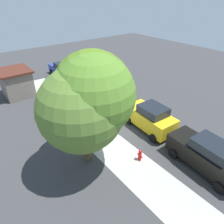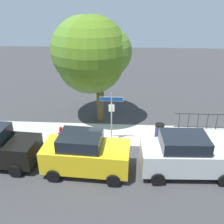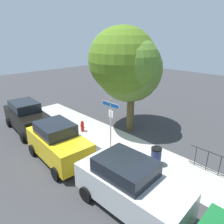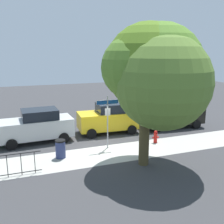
% 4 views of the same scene
% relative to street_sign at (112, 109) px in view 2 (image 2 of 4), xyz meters
% --- Properties ---
extents(ground_plane, '(60.00, 60.00, 0.00)m').
position_rel_street_sign_xyz_m(ground_plane, '(0.18, -0.40, -2.09)').
color(ground_plane, '#38383A').
extents(sidewalk_strip, '(24.00, 2.60, 0.00)m').
position_rel_street_sign_xyz_m(sidewalk_strip, '(2.18, 0.90, -2.09)').
color(sidewalk_strip, '#ABAAA1').
rests_on(sidewalk_strip, ground_plane).
extents(street_sign, '(1.29, 0.07, 3.07)m').
position_rel_street_sign_xyz_m(street_sign, '(0.00, 0.00, 0.00)').
color(street_sign, '#9EA0A5').
rests_on(street_sign, ground_plane).
extents(shade_tree, '(4.93, 5.29, 6.90)m').
position_rel_street_sign_xyz_m(shade_tree, '(-1.41, 2.69, 2.46)').
color(shade_tree, '#483F23').
rests_on(shade_tree, ground_plane).
extents(car_yellow, '(4.17, 2.24, 2.05)m').
position_rel_street_sign_xyz_m(car_yellow, '(-1.07, -2.79, -1.07)').
color(car_yellow, gold).
rests_on(car_yellow, ground_plane).
extents(car_silver, '(4.49, 2.22, 2.03)m').
position_rel_street_sign_xyz_m(car_silver, '(3.73, -2.59, -1.08)').
color(car_silver, beige).
rests_on(car_silver, ground_plane).
extents(iron_fence, '(5.32, 0.04, 1.07)m').
position_rel_street_sign_xyz_m(iron_fence, '(6.59, 1.90, -1.53)').
color(iron_fence, black).
rests_on(iron_fence, ground_plane).
extents(fire_hydrant, '(0.42, 0.22, 0.78)m').
position_rel_street_sign_xyz_m(fire_hydrant, '(-3.04, 0.20, -1.70)').
color(fire_hydrant, red).
rests_on(fire_hydrant, ground_plane).
extents(trash_bin, '(0.55, 0.55, 0.98)m').
position_rel_street_sign_xyz_m(trash_bin, '(2.82, 0.50, -1.59)').
color(trash_bin, navy).
rests_on(trash_bin, ground_plane).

